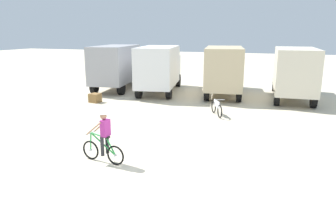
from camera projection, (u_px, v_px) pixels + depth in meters
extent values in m
plane|color=beige|center=(132.00, 165.00, 10.41)|extent=(120.00, 120.00, 0.00)
cube|color=#9E9EA3|center=(115.00, 64.00, 23.47)|extent=(3.14, 5.50, 2.70)
cube|color=#2D2D33|center=(130.00, 66.00, 26.83)|extent=(2.40, 1.81, 2.00)
cube|color=black|center=(132.00, 61.00, 27.42)|extent=(2.01, 0.38, 0.80)
cylinder|color=black|center=(118.00, 77.00, 27.16)|extent=(0.46, 1.04, 1.00)
cylinder|color=black|center=(141.00, 78.00, 26.77)|extent=(0.46, 1.04, 1.00)
cylinder|color=black|center=(94.00, 87.00, 22.39)|extent=(0.46, 1.04, 1.00)
cylinder|color=black|center=(121.00, 88.00, 22.01)|extent=(0.46, 1.04, 1.00)
cube|color=white|center=(158.00, 66.00, 21.98)|extent=(3.33, 5.56, 2.70)
cube|color=silver|center=(166.00, 68.00, 25.37)|extent=(2.44, 1.88, 2.00)
cube|color=black|center=(167.00, 63.00, 25.96)|extent=(2.00, 0.46, 0.80)
cylinder|color=black|center=(154.00, 80.00, 25.65)|extent=(0.50, 1.04, 1.00)
cylinder|color=black|center=(178.00, 80.00, 25.34)|extent=(0.50, 1.04, 1.00)
cylinder|color=black|center=(139.00, 91.00, 20.85)|extent=(0.50, 1.04, 1.00)
cylinder|color=black|center=(169.00, 92.00, 20.54)|extent=(0.50, 1.04, 1.00)
cube|color=#CCB78E|center=(224.00, 67.00, 21.22)|extent=(3.24, 5.53, 2.70)
cube|color=silver|center=(223.00, 69.00, 24.59)|extent=(2.42, 1.85, 2.00)
cube|color=black|center=(224.00, 64.00, 25.18)|extent=(2.01, 0.42, 0.80)
cylinder|color=black|center=(210.00, 81.00, 24.90)|extent=(0.48, 1.04, 1.00)
cylinder|color=black|center=(236.00, 82.00, 24.55)|extent=(0.48, 1.04, 1.00)
cylinder|color=black|center=(207.00, 93.00, 20.11)|extent=(0.48, 1.04, 1.00)
cylinder|color=black|center=(239.00, 94.00, 19.77)|extent=(0.48, 1.04, 1.00)
cube|color=beige|center=(295.00, 70.00, 19.74)|extent=(2.64, 5.31, 2.70)
cube|color=#4C6B9E|center=(290.00, 71.00, 23.02)|extent=(2.27, 1.60, 2.00)
cube|color=black|center=(290.00, 66.00, 23.59)|extent=(2.03, 0.17, 0.80)
cylinder|color=black|center=(275.00, 84.00, 23.44)|extent=(0.37, 1.01, 1.00)
cylinder|color=black|center=(304.00, 86.00, 22.86)|extent=(0.37, 1.01, 1.00)
cylinder|color=black|center=(277.00, 97.00, 18.80)|extent=(0.37, 1.01, 1.00)
cylinder|color=black|center=(314.00, 99.00, 18.21)|extent=(0.37, 1.01, 1.00)
torus|color=black|center=(91.00, 150.00, 10.80)|extent=(0.68, 0.15, 0.68)
cylinder|color=silver|center=(91.00, 150.00, 10.80)|extent=(0.09, 0.09, 0.08)
torus|color=black|center=(115.00, 155.00, 10.34)|extent=(0.68, 0.15, 0.68)
cylinder|color=silver|center=(115.00, 155.00, 10.34)|extent=(0.09, 0.09, 0.08)
cylinder|color=green|center=(103.00, 144.00, 10.49)|extent=(1.02, 0.18, 0.68)
cylinder|color=green|center=(98.00, 135.00, 10.50)|extent=(0.66, 0.13, 0.13)
cylinder|color=green|center=(111.00, 147.00, 10.35)|extent=(0.39, 0.10, 0.59)
cylinder|color=green|center=(91.00, 141.00, 10.72)|extent=(0.11, 0.06, 0.64)
cylinder|color=silver|center=(91.00, 133.00, 10.64)|extent=(0.10, 0.52, 0.04)
cube|color=black|center=(106.00, 137.00, 10.36)|extent=(0.25, 0.15, 0.06)
cube|color=#AD2D8C|center=(105.00, 128.00, 10.30)|extent=(0.24, 0.34, 0.56)
sphere|color=#A87A5B|center=(103.00, 116.00, 10.23)|extent=(0.22, 0.22, 0.22)
cone|color=silver|center=(103.00, 112.00, 10.20)|extent=(0.32, 0.32, 0.10)
cylinder|color=#26262B|center=(102.00, 146.00, 10.35)|extent=(0.12, 0.12, 0.66)
cylinder|color=#26262B|center=(107.00, 144.00, 10.57)|extent=(0.12, 0.12, 0.66)
cylinder|color=#A87A5B|center=(94.00, 128.00, 10.29)|extent=(0.63, 0.09, 0.53)
cylinder|color=#A87A5B|center=(101.00, 126.00, 10.61)|extent=(0.63, 0.17, 0.53)
torus|color=black|center=(220.00, 111.00, 16.08)|extent=(0.38, 0.62, 0.68)
torus|color=black|center=(214.00, 107.00, 17.09)|extent=(0.38, 0.62, 0.68)
cube|color=silver|center=(217.00, 104.00, 16.52)|extent=(0.47, 0.80, 0.36)
cylinder|color=silver|center=(220.00, 100.00, 15.99)|extent=(0.45, 0.27, 0.04)
cube|color=olive|center=(95.00, 98.00, 19.69)|extent=(0.72, 0.68, 0.56)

